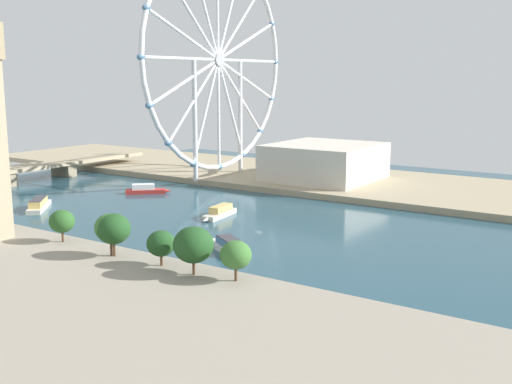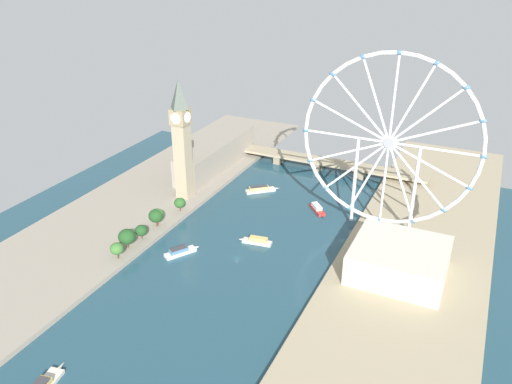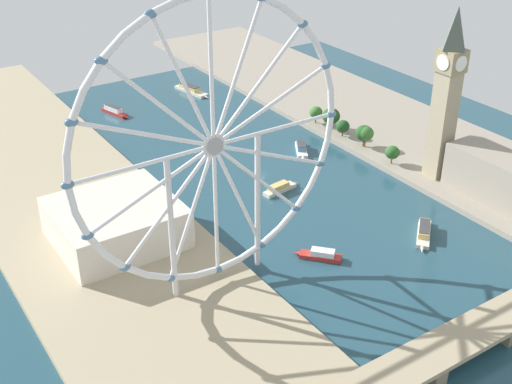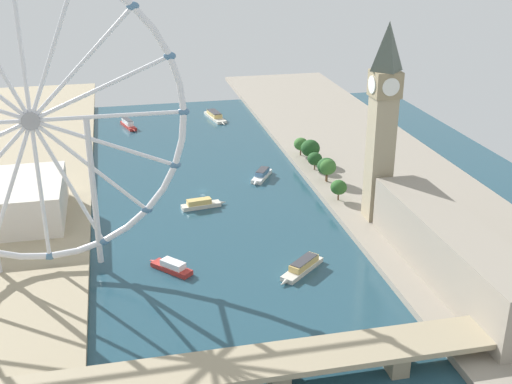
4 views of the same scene
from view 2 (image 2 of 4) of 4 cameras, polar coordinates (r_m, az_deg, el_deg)
ground_plane at (r=329.89m, az=-2.15°, el=-7.38°), size 376.68×376.68×0.00m
riverbank_left at (r=381.70m, az=-16.10°, el=-3.28°), size 90.00×520.00×3.00m
riverbank_right at (r=303.72m, az=15.81°, el=-11.44°), size 90.00×520.00×3.00m
clock_tower at (r=387.12m, az=-8.29°, el=5.94°), size 13.05×13.05×92.04m
parliament_block at (r=451.93m, az=-4.46°, el=4.18°), size 22.00×107.21×23.34m
tree_row_embankment at (r=352.70m, az=-12.21°, el=-3.57°), size 12.37×78.97×13.47m
ferris_wheel at (r=344.10m, az=14.59°, el=5.28°), size 119.40×3.20×121.15m
riverside_hall at (r=317.09m, az=15.68°, el=-7.31°), size 54.18×51.38×18.65m
river_bridge at (r=459.71m, az=7.11°, el=3.38°), size 188.68×17.16×8.84m
tour_boat_0 at (r=343.99m, az=0.10°, el=-5.47°), size 23.60×7.90×4.67m
tour_boat_1 at (r=414.80m, az=0.48°, el=0.31°), size 23.93×21.80×4.92m
tour_boat_3 at (r=336.31m, az=-8.44°, el=-6.57°), size 16.09×22.82×4.88m
tour_boat_4 at (r=387.47m, az=6.85°, el=-1.86°), size 17.67×19.02×4.68m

